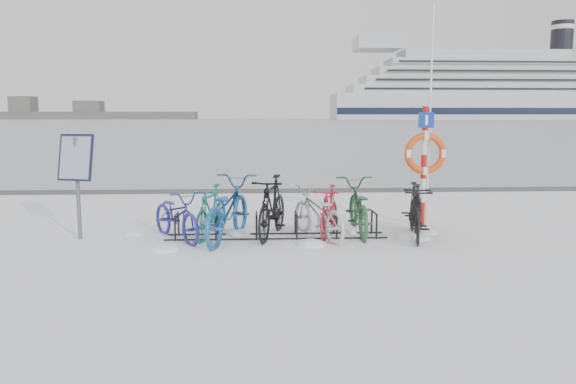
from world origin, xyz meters
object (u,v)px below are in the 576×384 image
(bike_rack, at_px, (276,227))
(cruise_ferry, at_px, (478,93))
(info_board, at_px, (76,164))
(lifebuoy_station, at_px, (425,154))

(bike_rack, distance_m, cruise_ferry, 243.87)
(bike_rack, bearing_deg, info_board, 179.80)
(bike_rack, height_order, info_board, info_board)
(bike_rack, bearing_deg, cruise_ferry, 67.77)
(bike_rack, xyz_separation_m, cruise_ferry, (92.18, 225.51, 10.98))
(bike_rack, distance_m, info_board, 3.73)
(bike_rack, relative_size, lifebuoy_station, 0.92)
(bike_rack, xyz_separation_m, info_board, (-3.54, 0.01, 1.18))
(bike_rack, height_order, lifebuoy_station, lifebuoy_station)
(info_board, xyz_separation_m, lifebuoy_station, (6.51, 0.87, 0.10))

